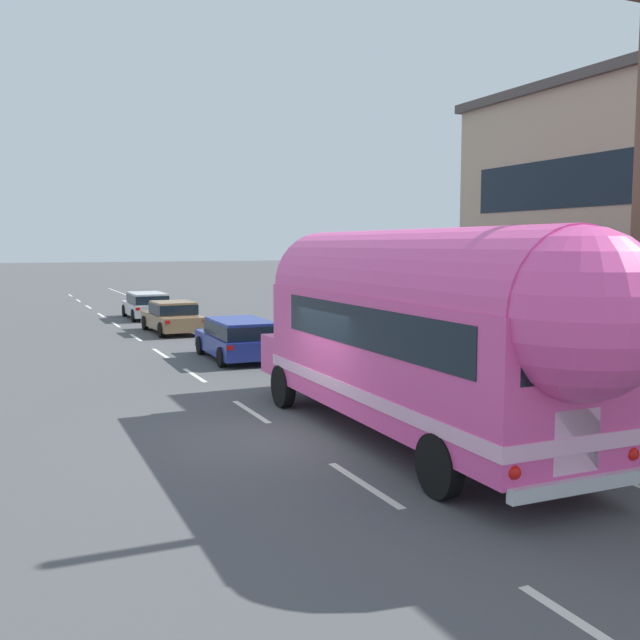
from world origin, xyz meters
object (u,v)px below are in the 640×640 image
Objects in this scene: car_second at (173,316)px; car_third at (147,304)px; car_lead at (239,336)px; painted_bus at (423,327)px; utility_pole at (639,208)px.

car_second is 6.41m from car_third.
car_second is at bearing 92.02° from car_lead.
car_third is at bearing 90.72° from car_lead.
utility_pole is at bearing -47.76° from painted_bus.
utility_pole is at bearing -80.82° from car_lead.
painted_bus is 11.57m from car_lead.
car_third is (-0.18, 14.72, -0.01)m from car_lead.
car_lead is 14.72m from car_third.
utility_pole is 1.94× the size of car_third.
painted_bus is 2.57× the size of car_third.
painted_bus is at bearing -90.63° from car_lead.
utility_pole is 22.88m from car_second.
car_second is 1.02× the size of car_third.
car_lead is at bearing 99.18° from utility_pole.
utility_pole is 14.76m from car_lead.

